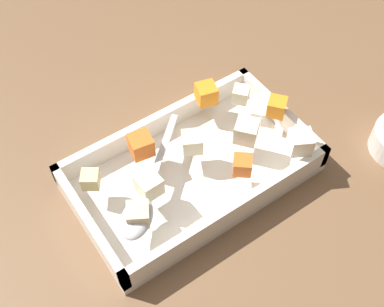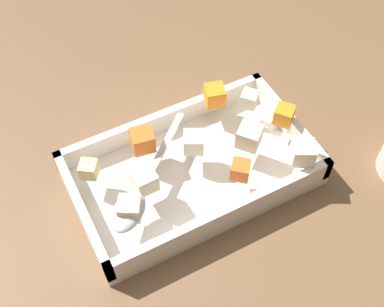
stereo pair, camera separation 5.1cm
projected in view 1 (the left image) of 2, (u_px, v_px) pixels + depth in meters
ground_plane at (196, 166)px, 0.78m from camera, size 4.00×4.00×0.00m
baking_dish at (192, 172)px, 0.75m from camera, size 0.36×0.21×0.05m
carrot_chunk_corner_nw at (206, 94)px, 0.78m from camera, size 0.04×0.04×0.03m
carrot_chunk_heap_top at (141, 145)px, 0.71m from camera, size 0.04×0.04×0.03m
carrot_chunk_far_right at (277, 107)px, 0.76m from camera, size 0.04×0.04×0.03m
carrot_chunk_corner_se at (242, 165)px, 0.70m from camera, size 0.04×0.04×0.03m
potato_chunk_corner_ne at (90, 179)px, 0.68m from camera, size 0.03×0.03×0.02m
potato_chunk_mid_right at (138, 215)px, 0.65m from camera, size 0.04×0.04×0.03m
potato_chunk_heap_side at (194, 144)px, 0.72m from camera, size 0.04×0.04×0.03m
potato_chunk_back_center at (241, 94)px, 0.78m from camera, size 0.03×0.03×0.02m
potato_chunk_front_center at (149, 185)px, 0.67m from camera, size 0.03×0.03×0.03m
parsnip_chunk_far_left at (246, 131)px, 0.73m from camera, size 0.05×0.05×0.03m
parsnip_chunk_rim_edge at (301, 142)px, 0.72m from camera, size 0.04×0.04×0.03m
serving_spoon at (140, 209)px, 0.66m from camera, size 0.18×0.17×0.02m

